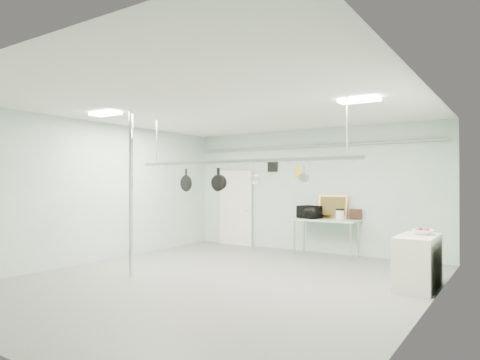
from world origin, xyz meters
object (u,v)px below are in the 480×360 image
Objects in this scene: skillet_left at (186,180)px; microwave at (309,212)px; side_cabinet at (418,262)px; coffee_canister at (340,215)px; fruit_bowl at (423,232)px; prep_table at (326,222)px; skillet_mid at (218,180)px; pot_rack at (238,160)px; skillet_right at (219,179)px; chrome_pole at (131,193)px.

microwave is at bearing 78.20° from skillet_left.
coffee_canister reaches higher than side_cabinet.
coffee_canister reaches higher than fruit_bowl.
skillet_mid reaches higher than prep_table.
skillet_right is at bearing 180.00° from pot_rack.
chrome_pole reaches higher than skillet_mid.
coffee_canister is 3.57m from skillet_right.
skillet_right is at bearing 31.69° from chrome_pole.
side_cabinet is 0.25× the size of pot_rack.
prep_table is 3.56m from skillet_mid.
pot_rack is 8.41× the size of microwave.
skillet_right reaches higher than coffee_canister.
skillet_left is (-1.27, 0.00, -0.37)m from pot_rack.
skillet_left is (-4.22, -1.10, 1.41)m from side_cabinet.
coffee_canister is at bearing -155.58° from microwave.
prep_table is 4.40× the size of fruit_bowl.
prep_table is 6.96× the size of coffee_canister.
skillet_mid is at bearing -162.16° from side_cabinet.
coffee_canister is at bearing 138.35° from fruit_bowl.
coffee_canister is 3.57m from skillet_mid.
skillet_left is (0.63, 0.90, 0.26)m from chrome_pole.
side_cabinet is 4.58m from skillet_left.
skillet_mid is 1.08× the size of skillet_right.
skillet_right is at bearing -162.03° from side_cabinet.
side_cabinet is at bearing -44.66° from coffee_canister.
skillet_left is (-1.26, -3.24, 0.80)m from microwave.
prep_table is at bearing 83.09° from pot_rack.
chrome_pole is 5.37m from side_cabinet.
side_cabinet is 2.65× the size of skillet_left.
skillet_left is at bearing -116.82° from prep_table.
pot_rack is 11.47× the size of skillet_right.
pot_rack is 0.60m from skillet_mid.
pot_rack reaches higher than skillet_mid.
skillet_left is at bearing 180.00° from pot_rack.
prep_table is 0.47m from microwave.
coffee_canister reaches higher than prep_table.
microwave is 3.60m from fruit_bowl.
skillet_left and skillet_mid have the same top height.
skillet_mid is at bearing -111.12° from coffee_canister.
side_cabinet is at bearing 20.45° from pot_rack.
skillet_mid is at bearing 180.00° from pot_rack.
side_cabinet is at bearing 168.59° from microwave.
prep_table is at bearing -147.34° from microwave.
microwave is at bearing 86.40° from skillet_mid.
pot_rack reaches higher than microwave.
pot_rack is at bearing -103.60° from coffee_canister.
microwave is 3.37m from skillet_mid.
microwave reaches higher than prep_table.
chrome_pole is 4.97m from coffee_canister.
chrome_pole reaches higher than skillet_left.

